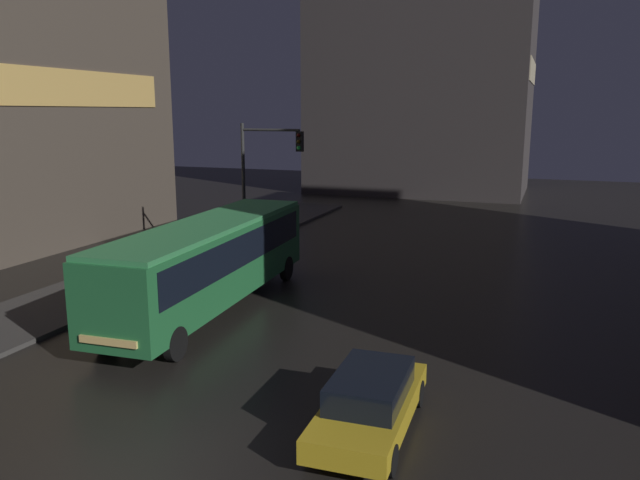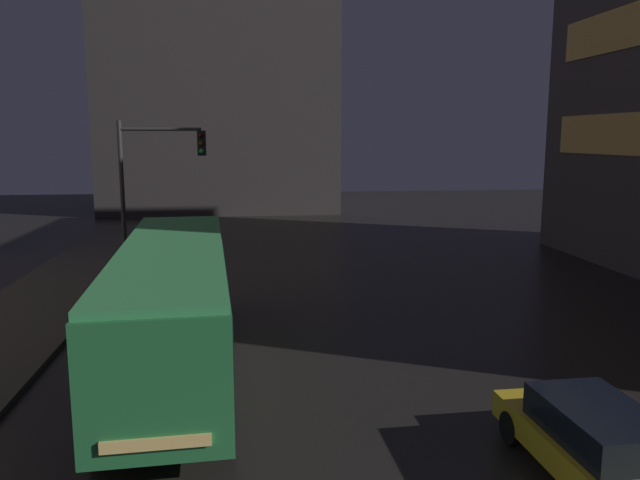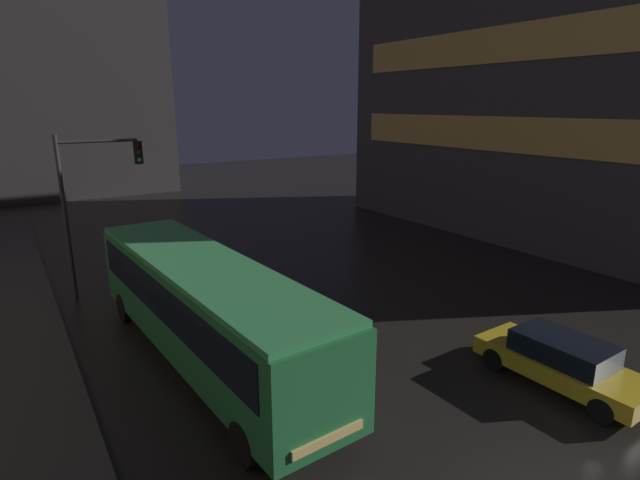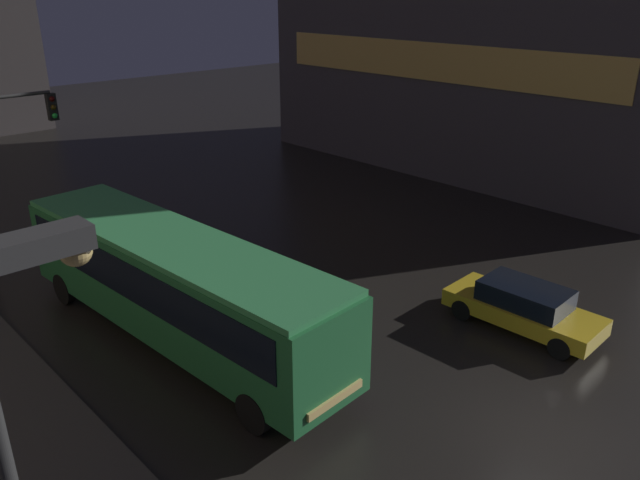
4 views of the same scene
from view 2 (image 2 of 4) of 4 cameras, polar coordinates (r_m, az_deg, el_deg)
The scene contains 4 objects.
building_far_backdrop at distance 53.04m, azimuth -9.23°, elevation 18.64°, with size 18.07×12.00×28.88m.
bus_near at distance 16.18m, azimuth -13.24°, elevation -4.75°, with size 3.23×12.06×3.16m.
car_taxi at distance 12.02m, azimuth 24.05°, elevation -16.68°, with size 1.91×4.53×1.38m.
traffic_light_main at distance 23.54m, azimuth -15.20°, elevation 5.37°, with size 3.12×0.35×6.41m.
Camera 2 is at (-1.78, -6.20, 5.85)m, focal length 35.00 mm.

